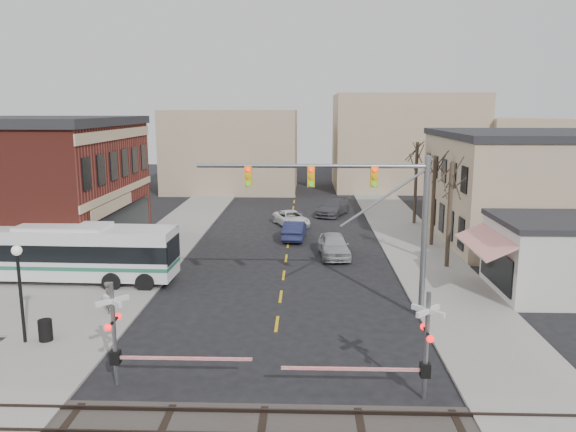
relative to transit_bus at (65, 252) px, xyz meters
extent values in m
plane|color=black|center=(12.80, -8.14, -1.88)|extent=(160.00, 160.00, 0.00)
cube|color=gray|center=(3.30, 11.86, -1.82)|extent=(5.00, 60.00, 0.12)
cube|color=gray|center=(22.30, 11.86, -1.82)|extent=(5.00, 60.00, 0.12)
cube|color=#2D231E|center=(12.80, -14.22, -1.76)|extent=(160.00, 0.08, 0.14)
cube|color=tan|center=(0.85, 7.86, 2.42)|extent=(0.10, 15.00, 0.50)
cube|color=tan|center=(0.85, 7.86, 6.52)|extent=(0.10, 15.00, 0.70)
cube|color=black|center=(0.85, 7.86, -0.08)|extent=(0.08, 13.00, 2.60)
cube|color=tan|center=(34.80, 11.86, 2.12)|extent=(20.00, 15.00, 8.00)
cube|color=beige|center=(28.80, -1.14, 0.12)|extent=(8.00, 6.00, 4.00)
cube|color=#262628|center=(28.80, -1.14, 2.27)|extent=(8.20, 6.20, 0.30)
cube|color=red|center=(24.00, -1.14, 1.12)|extent=(1.68, 6.00, 0.87)
cylinder|color=#382B21|center=(23.30, 3.86, 1.62)|extent=(0.28, 0.28, 6.75)
cylinder|color=#382B21|center=(23.60, 9.86, 1.39)|extent=(0.28, 0.28, 6.30)
cylinder|color=#382B21|center=(23.80, 17.86, 1.84)|extent=(0.28, 0.28, 7.20)
cube|color=silver|center=(0.00, 0.00, 0.02)|extent=(12.98, 3.19, 2.88)
cube|color=black|center=(0.00, 0.00, 0.22)|extent=(13.02, 3.23, 0.97)
cube|color=#21654C|center=(0.00, 0.00, -0.64)|extent=(13.02, 3.23, 0.22)
cylinder|color=black|center=(0.00, 0.00, -1.34)|extent=(1.16, 2.83, 1.08)
cylinder|color=gray|center=(19.90, -4.93, 2.12)|extent=(0.28, 0.28, 8.00)
cylinder|color=gray|center=(14.42, -4.93, 5.62)|extent=(10.97, 0.20, 0.20)
cube|color=gold|center=(17.40, -4.93, 5.12)|extent=(0.35, 0.30, 1.00)
cube|color=gold|center=(14.40, -4.93, 5.12)|extent=(0.35, 0.30, 1.00)
cube|color=gold|center=(11.40, -4.93, 5.12)|extent=(0.35, 0.30, 1.00)
cylinder|color=gray|center=(7.14, -12.35, 0.12)|extent=(0.16, 0.16, 4.00)
cube|color=silver|center=(7.14, -12.35, 1.42)|extent=(1.00, 1.00, 0.18)
cube|color=silver|center=(7.14, -12.35, 1.42)|extent=(1.00, 1.00, 0.18)
sphere|color=#FF0C0C|center=(7.14, -12.90, 0.62)|extent=(0.26, 0.26, 0.26)
sphere|color=#FF0C0C|center=(7.14, -11.80, 0.62)|extent=(0.26, 0.26, 0.26)
cube|color=black|center=(7.14, -12.35, -0.78)|extent=(0.35, 0.35, 0.50)
cube|color=#FF0C0C|center=(9.74, -12.35, -0.78)|extent=(5.00, 0.10, 0.10)
cylinder|color=gray|center=(18.43, -13.00, 0.12)|extent=(0.16, 0.16, 4.00)
cube|color=silver|center=(18.43, -13.00, 1.42)|extent=(1.00, 1.00, 0.18)
cube|color=silver|center=(18.43, -13.00, 1.42)|extent=(1.00, 1.00, 0.18)
sphere|color=#FF0C0C|center=(18.43, -13.55, 0.62)|extent=(0.26, 0.26, 0.26)
sphere|color=#FF0C0C|center=(18.43, -12.45, 0.62)|extent=(0.26, 0.26, 0.26)
cube|color=black|center=(18.43, -13.00, -0.78)|extent=(0.35, 0.35, 0.50)
cube|color=#FF0C0C|center=(15.83, -13.00, -0.78)|extent=(5.00, 0.10, 0.10)
cylinder|color=black|center=(1.89, -8.87, 0.24)|extent=(0.14, 0.14, 3.98)
sphere|color=silver|center=(1.89, -8.87, 2.38)|extent=(0.44, 0.44, 0.44)
cylinder|color=black|center=(2.73, -8.67, -1.28)|extent=(0.60, 0.60, 0.95)
imported|color=#9B9B9F|center=(16.11, 6.46, -1.05)|extent=(2.33, 4.99, 1.65)
imported|color=#191D3F|center=(13.26, 11.66, -1.13)|extent=(1.93, 4.62, 1.48)
imported|color=white|center=(12.85, 16.86, -1.22)|extent=(3.80, 5.20, 1.32)
imported|color=#434348|center=(16.76, 22.11, -1.09)|extent=(4.00, 5.81, 1.56)
imported|color=#4D443D|center=(4.34, -5.19, -0.95)|extent=(0.59, 0.70, 1.62)
imported|color=#394863|center=(2.54, 0.25, -0.84)|extent=(1.13, 1.09, 1.84)
camera|label=1|loc=(14.20, -31.58, 8.31)|focal=35.00mm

